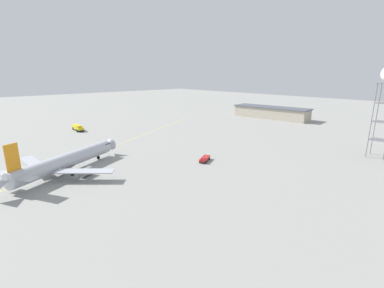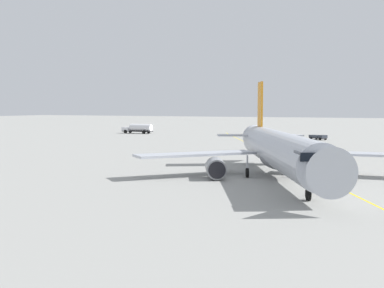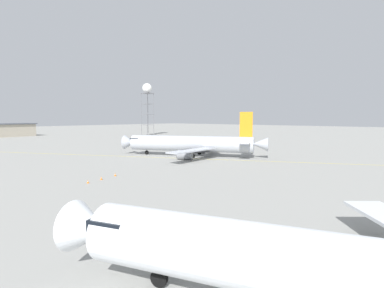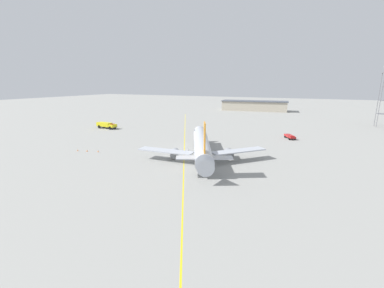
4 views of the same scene
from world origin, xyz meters
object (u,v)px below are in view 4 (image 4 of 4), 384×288
object	(u,v)px
ops_pickup_truck	(290,136)
fire_tender_truck	(106,125)
safety_cone_near	(98,151)
safety_cone_mid	(87,151)
airliner_main	(202,146)
safety_cone_far	(78,150)

from	to	relation	value
ops_pickup_truck	fire_tender_truck	bearing A→B (deg)	-109.52
safety_cone_near	safety_cone_mid	world-z (taller)	same
airliner_main	ops_pickup_truck	bearing A→B (deg)	-53.45
safety_cone_near	airliner_main	bearing A→B (deg)	-75.71
safety_cone_far	safety_cone_near	bearing A→B (deg)	-74.84
airliner_main	fire_tender_truck	bearing A→B (deg)	41.44
safety_cone_far	ops_pickup_truck	bearing A→B (deg)	-50.71
ops_pickup_truck	safety_cone_far	distance (m)	70.52
airliner_main	fire_tender_truck	distance (m)	60.45
safety_cone_mid	ops_pickup_truck	bearing A→B (deg)	-49.68
airliner_main	safety_cone_near	size ratio (longest dim) A/B	67.36
airliner_main	fire_tender_truck	world-z (taller)	airliner_main
ops_pickup_truck	safety_cone_mid	world-z (taller)	ops_pickup_truck
fire_tender_truck	safety_cone_far	world-z (taller)	fire_tender_truck
airliner_main	fire_tender_truck	size ratio (longest dim) A/B	3.76
airliner_main	ops_pickup_truck	xyz separation A→B (m)	(35.48, -18.97, -2.30)
safety_cone_far	fire_tender_truck	bearing A→B (deg)	31.09
airliner_main	safety_cone_far	bearing A→B (deg)	79.12
fire_tender_truck	safety_cone_far	xyz separation A→B (m)	(-33.02, -19.91, -1.26)
safety_cone_near	safety_cone_mid	xyz separation A→B (m)	(-0.91, 3.37, 0.00)
safety_cone_mid	safety_cone_far	bearing A→B (deg)	105.16
ops_pickup_truck	safety_cone_near	bearing A→B (deg)	-76.76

